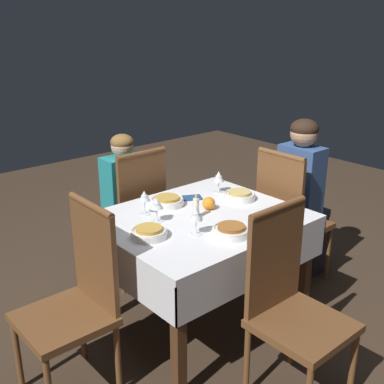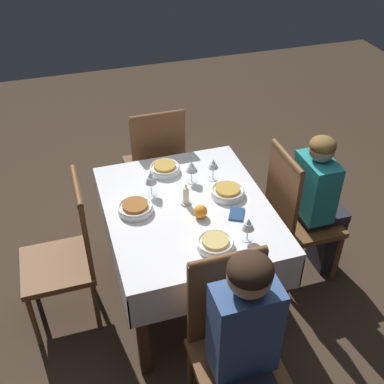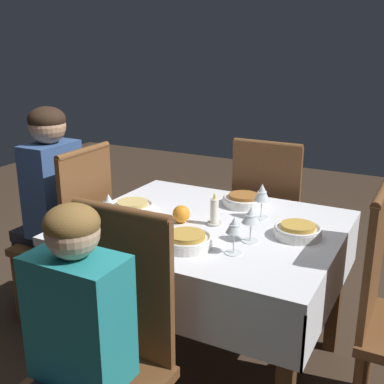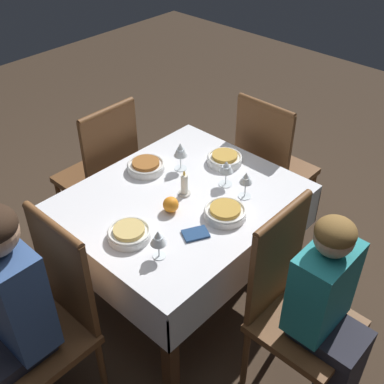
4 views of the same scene
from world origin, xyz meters
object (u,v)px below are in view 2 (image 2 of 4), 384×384
Objects in this scene: bowl_east at (215,243)px; chair_south at (68,251)px; bowl_west at (165,168)px; chair_west at (156,162)px; wine_glass_west at (192,167)px; orange_fruit at (201,211)px; wine_glass_north at (213,165)px; napkin_red_folded at (237,214)px; person_adult_denim at (247,349)px; person_child_teal at (320,201)px; chair_north at (295,212)px; candle_centerpiece at (186,197)px; chair_east at (232,339)px; wine_glass_south at (151,178)px; dining_table at (188,219)px; wine_glass_east at (248,224)px; bowl_south at (135,208)px; bowl_north at (228,192)px.

chair_south is at bearing -119.23° from bowl_east.
chair_west is at bearing 174.97° from bowl_west.
orange_fruit is at bearing -9.00° from wine_glass_west.
wine_glass_north is 0.40m from napkin_red_folded.
person_adult_denim is 1.38m from bowl_west.
chair_west is 0.93× the size of person_child_teal.
chair_north is 7.13× the size of napkin_red_folded.
chair_south is 1.26m from person_adult_denim.
candle_centerpiece is at bearing 86.61° from person_child_teal.
chair_east is at bearing 39.11° from chair_south.
chair_south is 0.91m from bowl_east.
candle_centerpiece is (0.16, 0.18, -0.07)m from wine_glass_south.
person_child_teal is 0.68m from napkin_red_folded.
chair_south is 0.65m from wine_glass_south.
dining_table is 0.39m from wine_glass_north.
person_adult_denim is 6.11× the size of bowl_west.
chair_north is at bearing 130.68° from chair_west.
person_adult_denim is 8.21× the size of wine_glass_west.
chair_south reaches higher than bowl_west.
person_adult_denim is 0.87m from napkin_red_folded.
wine_glass_east reaches higher than candle_centerpiece.
person_adult_denim reaches higher than wine_glass_west.
chair_west is at bearing -170.41° from wine_glass_west.
chair_south reaches higher than wine_glass_east.
candle_centerpiece is (-0.41, -0.04, 0.02)m from bowl_east.
person_adult_denim is at bearing -12.05° from wine_glass_north.
person_child_teal is at bearing 79.03° from wine_glass_south.
chair_south is (-0.87, -0.71, 0.00)m from chair_east.
chair_south is 0.81m from bowl_west.
chair_east is 1.00× the size of chair_north.
orange_fruit is at bearing 8.96° from bowl_west.
dining_table is 0.32m from napkin_red_folded.
chair_west is 1.06m from chair_south.
chair_north is 0.75m from wine_glass_west.
wine_glass_south is (-0.56, -0.22, 0.09)m from bowl_east.
chair_east reaches higher than dining_table.
person_child_teal reaches higher than wine_glass_south.
bowl_west is at bearing 142.31° from bowl_south.
wine_glass_south is at bearing -84.45° from wine_glass_north.
chair_north is at bearing 105.89° from napkin_red_folded.
dining_table is 6.98× the size of wine_glass_south.
wine_glass_south reaches higher than candle_centerpiece.
chair_north is at bearing 82.90° from bowl_north.
wine_glass_east is 0.46m from candle_centerpiece.
dining_table is 5.57× the size of bowl_south.
napkin_red_folded is (0.40, 0.15, -0.10)m from wine_glass_west.
wine_glass_north is at bearing 111.67° from chair_west.
dining_table is at bearing 88.47° from person_child_teal.
person_adult_denim is 7.29× the size of wine_glass_south.
orange_fruit is (0.16, 0.35, 0.01)m from bowl_south.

